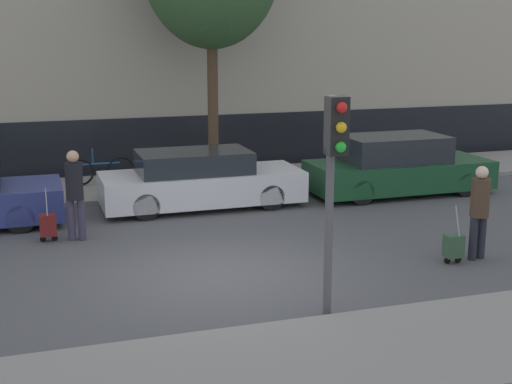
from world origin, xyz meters
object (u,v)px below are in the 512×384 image
Objects in this scene: pedestrian_right at (480,207)px; trolley_right at (454,246)px; parked_car_1 at (200,181)px; parked_car_2 at (397,167)px; trolley_left at (48,225)px; parked_bicycle at (101,171)px; traffic_light at (334,162)px; pedestrian_left at (75,189)px.

pedestrian_right is 0.86m from trolley_right.
parked_car_1 is 4.38× the size of trolley_right.
trolley_left is (-8.59, -1.62, -0.36)m from parked_car_2.
parked_car_1 is 3.36m from parked_bicycle.
traffic_light is at bearing -54.28° from trolley_left.
trolley_right is 0.33× the size of traffic_light.
pedestrian_left is at bearing -101.73° from parked_bicycle.
parked_car_1 is 3.52m from pedestrian_left.
parked_car_2 is 2.56× the size of pedestrian_left.
pedestrian_right is 1.62× the size of trolley_right.
parked_car_1 is 2.71× the size of pedestrian_right.
trolley_left is at bearing 145.95° from pedestrian_right.
traffic_light is at bearing -49.44° from pedestrian_left.
pedestrian_right is (-1.20, -5.15, 0.29)m from parked_car_2.
parked_car_1 is at bearing -53.04° from parked_bicycle.
parked_car_1 is 6.35m from trolley_right.
pedestrian_left reaches higher than parked_car_1.
trolley_right is at bearing -58.23° from parked_car_1.
parked_car_2 is at bearing 68.36° from pedestrian_right.
pedestrian_left is 1.69× the size of trolley_right.
pedestrian_left is 0.56× the size of traffic_light.
parked_car_1 is 6.59m from pedestrian_right.
trolley_right is 0.60× the size of parked_bicycle.
traffic_light reaches higher than trolley_left.
trolley_right is (6.30, -3.53, -0.71)m from pedestrian_left.
pedestrian_left is 1.05× the size of pedestrian_right.
traffic_light reaches higher than pedestrian_left.
parked_car_1 reaches higher than trolley_right.
parked_car_1 is at bearing 121.77° from trolley_right.
parked_car_2 is 1.44× the size of traffic_light.
parked_bicycle is (1.49, 4.46, 0.16)m from trolley_left.
pedestrian_left is 4.67m from parked_bicycle.
traffic_light is (-3.64, -1.68, 1.33)m from pedestrian_right.
pedestrian_left is (-8.04, -1.70, 0.34)m from parked_car_2.
parked_car_2 is 2.61× the size of parked_bicycle.
parked_car_2 is 8.75m from trolley_left.
trolley_right is at bearing -108.45° from parked_car_2.
traffic_light reaches higher than pedestrian_right.
pedestrian_right is (7.38, -3.53, 0.65)m from trolley_left.
trolley_left is at bearing 125.72° from traffic_light.
trolley_left is at bearing -153.09° from parked_car_1.
parked_car_2 is (5.09, -0.16, 0.05)m from parked_car_1.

